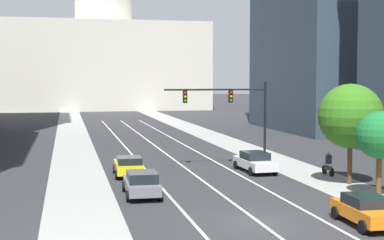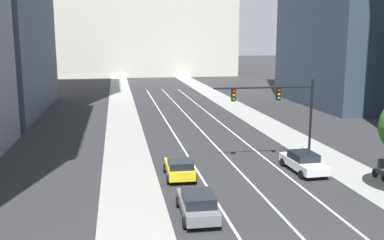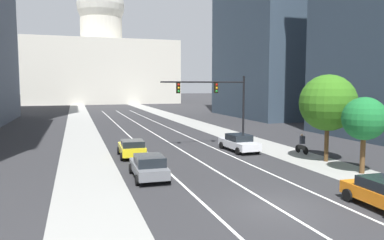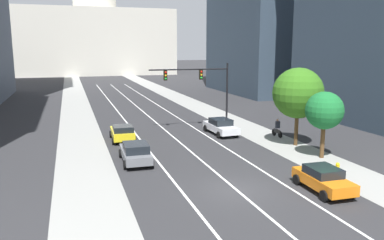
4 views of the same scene
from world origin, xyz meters
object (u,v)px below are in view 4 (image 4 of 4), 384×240
at_px(car_gray, 136,152).
at_px(capitol_building, 96,32).
at_px(traffic_signal_mast, 203,82).
at_px(cyclist, 277,128).
at_px(car_white, 221,126).
at_px(fire_hydrant, 337,169).
at_px(car_yellow, 122,132).
at_px(street_tree_mid_right, 298,93).
at_px(car_orange, 323,179).
at_px(street_tree_far_right, 324,111).

bearing_deg(car_gray, capitol_building, -1.16).
relative_size(capitol_building, traffic_signal_mast, 5.65).
distance_m(car_gray, cyclist, 14.61).
distance_m(car_white, traffic_signal_mast, 5.07).
relative_size(capitol_building, fire_hydrant, 51.45).
height_order(car_yellow, street_tree_mid_right, street_tree_mid_right).
xyz_separation_m(capitol_building, cyclist, (9.28, -98.79, -12.48)).
bearing_deg(car_gray, car_orange, -132.01).
distance_m(cyclist, street_tree_far_right, 7.73).
bearing_deg(car_orange, car_yellow, 32.07).
distance_m(capitol_building, car_orange, 112.76).
relative_size(car_yellow, car_white, 0.84).
bearing_deg(traffic_signal_mast, fire_hydrant, -78.96).
xyz_separation_m(car_orange, car_gray, (-9.42, 8.93, 0.03)).
bearing_deg(street_tree_far_right, street_tree_mid_right, 86.64).
bearing_deg(capitol_building, car_gray, -92.62).
bearing_deg(cyclist, car_white, 55.95).
xyz_separation_m(car_gray, fire_hydrant, (11.98, -6.92, -0.31)).
relative_size(car_white, street_tree_far_right, 0.96).
height_order(car_yellow, car_white, car_white).
bearing_deg(traffic_signal_mast, car_gray, -130.83).
height_order(traffic_signal_mast, fire_hydrant, traffic_signal_mast).
distance_m(car_gray, fire_hydrant, 13.84).
relative_size(fire_hydrant, street_tree_far_right, 0.18).
relative_size(car_orange, street_tree_far_right, 0.82).
height_order(fire_hydrant, street_tree_mid_right, street_tree_mid_right).
relative_size(car_orange, car_gray, 0.91).
xyz_separation_m(car_white, car_gray, (-9.41, -7.01, 0.01)).
height_order(car_white, cyclist, cyclist).
distance_m(car_orange, street_tree_mid_right, 11.47).
bearing_deg(car_gray, cyclist, -71.68).
distance_m(car_white, street_tree_mid_right, 8.38).
bearing_deg(car_gray, street_tree_far_right, -100.84).
distance_m(car_gray, street_tree_mid_right, 14.40).
bearing_deg(car_orange, car_white, 1.59).
relative_size(car_white, traffic_signal_mast, 0.59).
distance_m(car_orange, traffic_signal_mast, 19.40).
xyz_separation_m(capitol_building, street_tree_far_right, (8.94, -106.01, -9.73)).
bearing_deg(street_tree_far_right, car_white, 112.98).
bearing_deg(traffic_signal_mast, car_orange, -87.75).
xyz_separation_m(car_yellow, cyclist, (13.99, -2.83, 0.08)).
distance_m(car_orange, fire_hydrant, 3.27).
height_order(capitol_building, fire_hydrant, capitol_building).
xyz_separation_m(car_yellow, car_gray, (0.00, -7.07, 0.01)).
relative_size(fire_hydrant, cyclist, 0.53).
bearing_deg(car_gray, fire_hydrant, -118.56).
distance_m(car_white, cyclist, 5.35).
distance_m(capitol_building, traffic_signal_mast, 93.47).
distance_m(capitol_building, street_tree_far_right, 106.83).
bearing_deg(fire_hydrant, car_gray, 149.98).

